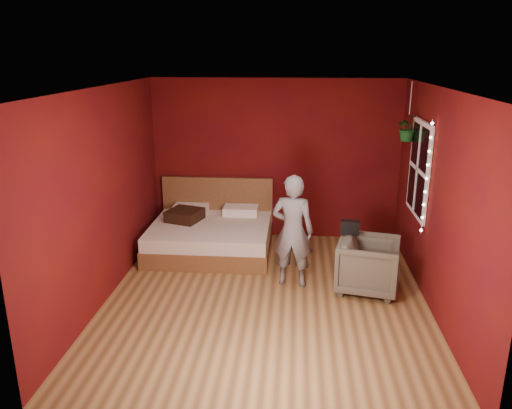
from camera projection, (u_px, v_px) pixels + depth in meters
name	position (u px, v px, depth m)	size (l,w,h in m)	color
floor	(266.00, 297.00, 6.35)	(4.50, 4.50, 0.00)	#9C713E
room_walls	(267.00, 168.00, 5.85)	(4.04, 4.54, 2.62)	#5B1109
window	(419.00, 169.00, 6.61)	(0.05, 0.97, 1.27)	white
fairy_lights	(427.00, 178.00, 6.11)	(0.04, 0.04, 1.45)	silver
bed	(212.00, 234.00, 7.78)	(1.83, 1.56, 1.01)	brown
person	(293.00, 231.00, 6.48)	(0.55, 0.36, 1.51)	slate
armchair	(368.00, 265.00, 6.43)	(0.75, 0.77, 0.70)	#605C4C
handbag	(350.00, 227.00, 6.52)	(0.25, 0.12, 0.18)	black
throw_pillow	(185.00, 215.00, 7.79)	(0.48, 0.48, 0.17)	black
hanging_plant	(408.00, 128.00, 6.92)	(0.41, 0.38, 0.81)	silver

